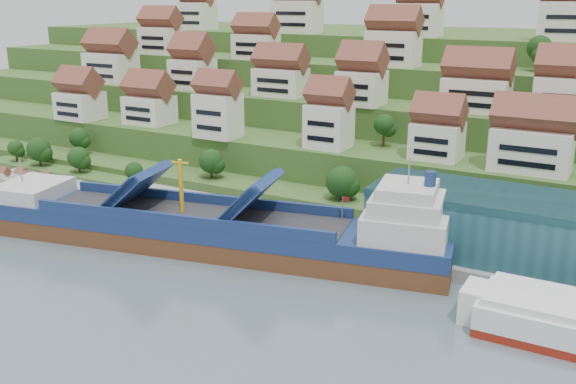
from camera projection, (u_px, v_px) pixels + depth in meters
The scene contains 10 objects.
ground at pixel (218, 254), 107.17m from camera, with size 300.00×300.00×0.00m, color slate.
quay at pixel (364, 241), 110.07m from camera, with size 180.00×14.00×2.20m, color gray.
pebble_beach at pixel (37, 186), 144.04m from camera, with size 45.00×20.00×1.00m, color gray.
hillside at pixel (418, 104), 190.55m from camera, with size 260.00×128.00×31.00m.
hillside_village at pixel (351, 68), 153.30m from camera, with size 154.75×65.72×29.14m.
hillside_trees at pixel (287, 118), 142.68m from camera, with size 143.61×62.55×29.53m.
warehouse at pixel (571, 236), 95.07m from camera, with size 60.00×15.00×10.00m, color #22535E.
flagpole at pixel (343, 216), 105.08m from camera, with size 1.28×0.16×8.00m.
beach_huts at pixel (25, 179), 143.46m from camera, with size 14.40×3.70×2.20m.
cargo_ship at pixel (218, 230), 108.32m from camera, with size 83.11×28.52×18.28m.
Camera 1 is at (58.61, -81.16, 41.35)m, focal length 40.00 mm.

